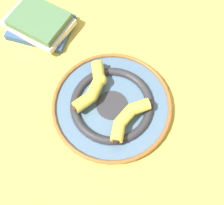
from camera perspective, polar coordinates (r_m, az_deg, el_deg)
ground_plane at (r=0.94m, az=-2.09°, el=0.34°), size 2.80×2.80×0.00m
decorative_bowl at (r=0.92m, az=-0.00°, el=-0.54°), size 0.35×0.35×0.03m
banana_a at (r=0.87m, az=3.06°, el=-2.68°), size 0.12×0.14×0.04m
banana_b at (r=0.90m, az=-3.63°, el=2.64°), size 0.10×0.18×0.04m
book_stack at (r=1.08m, az=-13.21°, el=13.92°), size 0.25×0.23×0.07m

